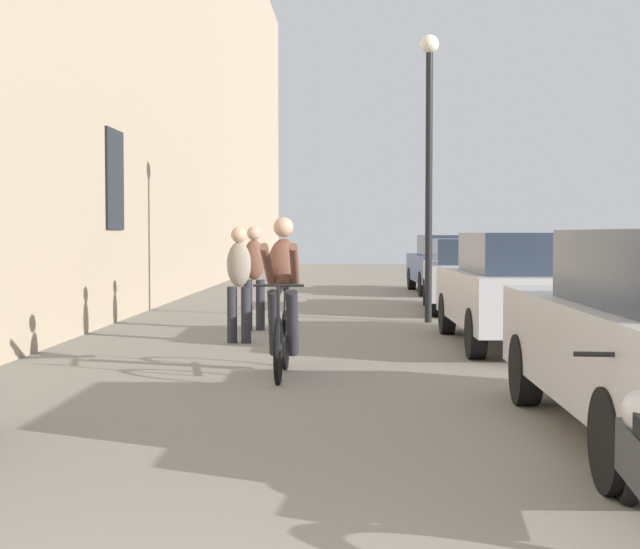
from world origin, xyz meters
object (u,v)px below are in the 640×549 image
object	(u,v)px
cyclist_on_bicycle	(283,300)
pedestrian_mid	(254,272)
pedestrian_near	(239,278)
parked_car_third	(470,274)
parked_car_second	(522,288)
street_lamp	(429,141)
parked_car_fourth	(448,263)

from	to	relation	value
cyclist_on_bicycle	pedestrian_mid	xyz separation A→B (m)	(-0.81, 4.62, 0.11)
pedestrian_near	parked_car_third	bearing A→B (deg)	54.76
cyclist_on_bicycle	parked_car_third	distance (m)	8.86
parked_car_second	street_lamp	bearing A→B (deg)	106.41
pedestrian_near	parked_car_fourth	world-z (taller)	pedestrian_near
parked_car_second	parked_car_fourth	xyz separation A→B (m)	(0.12, 11.33, -0.03)
pedestrian_mid	parked_car_fourth	world-z (taller)	pedestrian_mid
parked_car_third	parked_car_fourth	bearing A→B (deg)	88.60
pedestrian_near	parked_car_third	world-z (taller)	pedestrian_near
pedestrian_mid	street_lamp	size ratio (longest dim) A/B	0.33
pedestrian_mid	parked_car_fourth	size ratio (longest dim) A/B	0.39
street_lamp	parked_car_third	world-z (taller)	street_lamp
parked_car_third	cyclist_on_bicycle	bearing A→B (deg)	-109.95
parked_car_second	parked_car_third	world-z (taller)	parked_car_second
parked_car_second	parked_car_fourth	distance (m)	11.33
pedestrian_near	street_lamp	world-z (taller)	street_lamp
cyclist_on_bicycle	parked_car_fourth	world-z (taller)	cyclist_on_bicycle
cyclist_on_bicycle	parked_car_second	size ratio (longest dim) A/B	0.40
pedestrian_mid	cyclist_on_bicycle	bearing A→B (deg)	-80.07
parked_car_second	pedestrian_mid	bearing A→B (deg)	152.84
street_lamp	parked_car_fourth	distance (m)	8.36
parked_car_fourth	pedestrian_mid	bearing A→B (deg)	-113.00
street_lamp	parked_car_fourth	size ratio (longest dim) A/B	1.16
pedestrian_mid	parked_car_third	bearing A→B (deg)	44.10
parked_car_second	parked_car_fourth	world-z (taller)	parked_car_second
parked_car_second	parked_car_third	size ratio (longest dim) A/B	1.08
cyclist_on_bicycle	street_lamp	distance (m)	6.77
cyclist_on_bicycle	parked_car_second	xyz separation A→B (m)	(3.04, 2.64, -0.01)
pedestrian_near	parked_car_fourth	xyz separation A→B (m)	(3.99, 11.10, -0.14)
pedestrian_mid	parked_car_second	bearing A→B (deg)	-27.16
pedestrian_near	pedestrian_mid	xyz separation A→B (m)	(0.02, 1.75, 0.01)
pedestrian_near	pedestrian_mid	distance (m)	1.75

